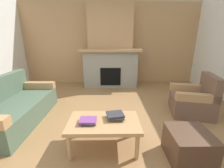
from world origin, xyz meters
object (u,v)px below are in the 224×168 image
object	(u,v)px
coffee_table	(104,124)
ottoman	(188,145)
armchair	(194,100)
fireplace	(110,50)
couch	(14,108)

from	to	relation	value
coffee_table	ottoman	world-z (taller)	coffee_table
ottoman	coffee_table	bearing A→B (deg)	167.87
armchair	fireplace	bearing A→B (deg)	129.80
coffee_table	fireplace	bearing A→B (deg)	88.06
armchair	ottoman	distance (m)	1.46
couch	coffee_table	distance (m)	1.88
couch	armchair	distance (m)	3.58
fireplace	coffee_table	size ratio (longest dim) A/B	2.70
fireplace	ottoman	world-z (taller)	fireplace
fireplace	armchair	size ratio (longest dim) A/B	2.97
couch	ottoman	distance (m)	3.00
armchair	ottoman	size ratio (longest dim) A/B	1.75
armchair	coffee_table	xyz separation A→B (m)	(-1.84, -1.02, 0.08)
fireplace	couch	size ratio (longest dim) A/B	1.49
couch	coffee_table	xyz separation A→B (m)	(1.73, -0.73, 0.09)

